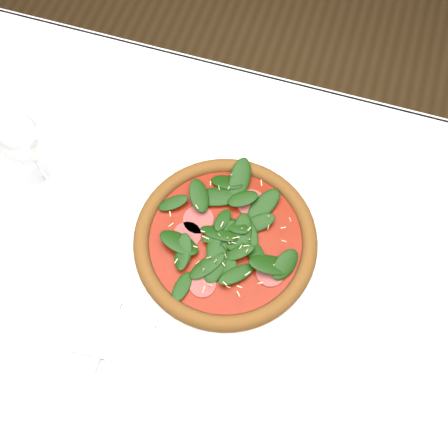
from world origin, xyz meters
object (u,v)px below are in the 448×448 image
(pizza, at_px, (225,239))
(wine_glass, at_px, (21,140))
(napkin, at_px, (105,337))
(plate, at_px, (225,243))

(pizza, bearing_deg, wine_glass, 175.89)
(pizza, xyz_separation_m, wine_glass, (-0.33, 0.02, 0.10))
(wine_glass, height_order, napkin, wine_glass)
(plate, xyz_separation_m, napkin, (-0.13, -0.20, -0.00))
(wine_glass, bearing_deg, plate, -4.11)
(pizza, relative_size, wine_glass, 2.01)
(plate, relative_size, wine_glass, 1.92)
(pizza, height_order, wine_glass, wine_glass)
(pizza, xyz_separation_m, napkin, (-0.13, -0.20, -0.02))
(plate, relative_size, pizza, 0.95)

